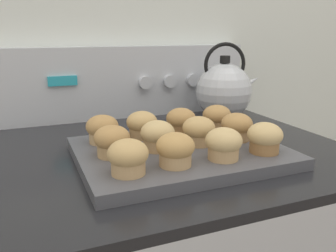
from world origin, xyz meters
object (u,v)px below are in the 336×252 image
object	(u,v)px
muffin_r1_c3	(237,127)
muffin_r2_c1	(142,125)
muffin_r1_c0	(112,141)
muffin_r1_c1	(158,136)
muffin_r0_c1	(175,150)
muffin_r2_c3	(217,117)
muffin_r1_c2	(199,131)
muffin_pan	(180,153)
muffin_r2_c2	(181,121)
muffin_r0_c2	(224,144)
tea_kettle	(224,90)
muffin_r0_c0	(128,157)
muffin_r2_c0	(102,129)
muffin_r0_c3	(265,138)

from	to	relation	value
muffin_r1_c3	muffin_r2_c1	world-z (taller)	same
muffin_r1_c0	muffin_r1_c1	world-z (taller)	same
muffin_r0_c1	muffin_r2_c3	distance (m)	0.25
muffin_r1_c2	muffin_pan	bearing A→B (deg)	-176.35
muffin_r0_c1	muffin_r1_c3	distance (m)	0.20
muffin_r1_c0	muffin_r2_c1	xyz separation A→B (m)	(0.09, 0.09, 0.00)
muffin_r2_c2	muffin_r1_c1	bearing A→B (deg)	-135.47
muffin_r0_c2	muffin_r1_c2	world-z (taller)	same
muffin_r1_c3	muffin_r0_c2	bearing A→B (deg)	-133.68
muffin_r2_c2	tea_kettle	xyz separation A→B (m)	(0.21, 0.16, 0.03)
muffin_r0_c0	muffin_r1_c0	size ratio (longest dim) A/B	1.00
muffin_r2_c1	muffin_r2_c0	bearing A→B (deg)	-178.55
muffin_r2_c2	tea_kettle	size ratio (longest dim) A/B	0.31
muffin_r1_c1	muffin_r1_c2	size ratio (longest dim) A/B	1.00
muffin_r0_c3	muffin_r2_c2	bearing A→B (deg)	117.56
muffin_r1_c0	muffin_r2_c2	distance (m)	0.20
muffin_r0_c2	muffin_r2_c0	distance (m)	0.25
muffin_r0_c0	muffin_r1_c1	xyz separation A→B (m)	(0.09, 0.09, 0.00)
muffin_r1_c3	muffin_r2_c0	distance (m)	0.28
muffin_r1_c0	tea_kettle	bearing A→B (deg)	32.98
muffin_r0_c2	tea_kettle	bearing A→B (deg)	58.86
muffin_r2_c3	muffin_r0_c1	bearing A→B (deg)	-135.97
muffin_pan	muffin_r0_c3	bearing A→B (deg)	-32.80
muffin_r0_c3	muffin_r1_c3	bearing A→B (deg)	93.20
muffin_r1_c0	muffin_r2_c3	distance (m)	0.28
muffin_r0_c2	muffin_r2_c1	bearing A→B (deg)	116.82
muffin_r0_c0	muffin_r1_c3	xyz separation A→B (m)	(0.26, 0.09, 0.00)
muffin_r2_c1	muffin_r0_c1	bearing A→B (deg)	-89.97
muffin_r2_c2	muffin_r2_c3	distance (m)	0.09
muffin_pan	muffin_r1_c0	distance (m)	0.14
muffin_pan	muffin_r2_c1	size ratio (longest dim) A/B	5.99
muffin_pan	muffin_r0_c0	xyz separation A→B (m)	(-0.13, -0.09, 0.04)
muffin_r0_c3	muffin_r2_c3	bearing A→B (deg)	90.55
muffin_r2_c2	muffin_r2_c0	bearing A→B (deg)	179.96
muffin_r0_c2	muffin_r1_c1	xyz separation A→B (m)	(-0.09, 0.09, 0.00)
muffin_r0_c1	tea_kettle	xyz separation A→B (m)	(0.30, 0.34, 0.03)
muffin_r0_c2	muffin_r2_c1	size ratio (longest dim) A/B	1.00
muffin_r0_c0	muffin_r2_c2	distance (m)	0.25
muffin_r1_c2	muffin_r2_c2	distance (m)	0.09
muffin_r1_c3	muffin_r2_c2	size ratio (longest dim) A/B	1.00
muffin_r1_c3	muffin_r0_c0	bearing A→B (deg)	-160.78
muffin_pan	tea_kettle	distance (m)	0.36
muffin_r1_c3	muffin_r2_c1	size ratio (longest dim) A/B	1.00
muffin_r1_c0	muffin_r1_c3	world-z (taller)	same
muffin_r1_c1	tea_kettle	world-z (taller)	tea_kettle
muffin_pan	muffin_r2_c1	distance (m)	0.11
muffin_r2_c3	muffin_r1_c1	bearing A→B (deg)	-154.38
muffin_pan	muffin_r0_c3	distance (m)	0.17
muffin_r1_c1	muffin_pan	bearing A→B (deg)	-3.25
muffin_pan	muffin_r1_c2	distance (m)	0.06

